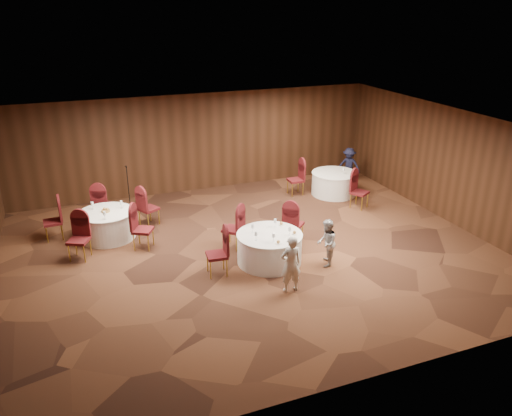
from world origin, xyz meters
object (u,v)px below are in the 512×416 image
object	(u,v)px
mic_stand	(130,200)
table_left	(107,225)
woman_a	(291,264)
man_c	(349,165)
table_main	(269,248)
table_right	(334,183)
woman_b	(326,243)

from	to	relation	value
mic_stand	table_left	bearing A→B (deg)	-117.13
woman_a	man_c	bearing A→B (deg)	-129.19
table_main	table_left	world-z (taller)	same
table_left	table_right	size ratio (longest dim) A/B	0.98
mic_stand	man_c	bearing A→B (deg)	0.19
woman_a	woman_b	bearing A→B (deg)	-148.59
mic_stand	woman_a	distance (m)	6.34
table_left	woman_a	xyz separation A→B (m)	(3.42, -4.20, 0.28)
mic_stand	woman_b	xyz separation A→B (m)	(3.90, -5.02, 0.17)
table_main	mic_stand	size ratio (longest dim) A/B	1.09
table_main	table_right	bearing A→B (deg)	43.28
table_left	woman_a	bearing A→B (deg)	-50.84
woman_b	woman_a	bearing A→B (deg)	-29.11
table_left	mic_stand	bearing A→B (deg)	62.87
table_right	woman_a	world-z (taller)	woman_a
mic_stand	man_c	distance (m)	7.51
man_c	table_left	bearing A→B (deg)	-123.64
table_main	table_left	size ratio (longest dim) A/B	1.08
table_main	man_c	world-z (taller)	man_c
woman_a	man_c	xyz separation A→B (m)	(4.89, 5.79, -0.03)
table_left	table_main	bearing A→B (deg)	-38.81
mic_stand	table_main	bearing A→B (deg)	-58.36
woman_b	mic_stand	bearing A→B (deg)	-111.67
table_right	man_c	xyz separation A→B (m)	(1.04, 0.85, 0.25)
man_c	mic_stand	bearing A→B (deg)	-134.28
mic_stand	woman_b	size ratio (longest dim) A/B	1.24
table_left	woman_b	world-z (taller)	woman_b
table_main	table_right	size ratio (longest dim) A/B	1.06
table_right	mic_stand	xyz separation A→B (m)	(-6.47, 0.83, 0.03)
table_left	man_c	xyz separation A→B (m)	(8.31, 1.59, 0.25)
woman_b	man_c	xyz separation A→B (m)	(3.61, 5.04, 0.04)
table_main	man_c	distance (m)	6.53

